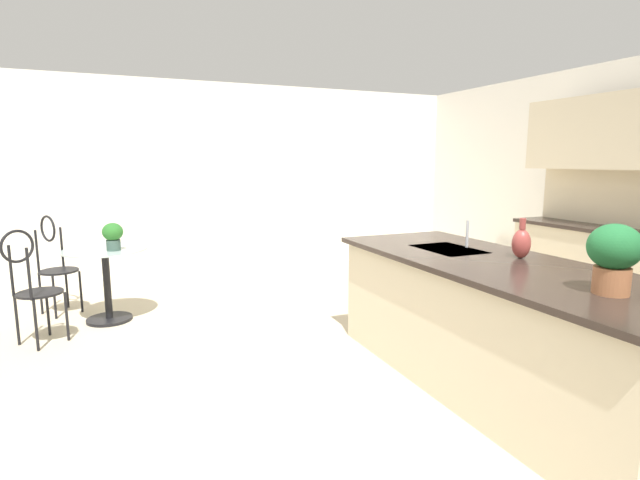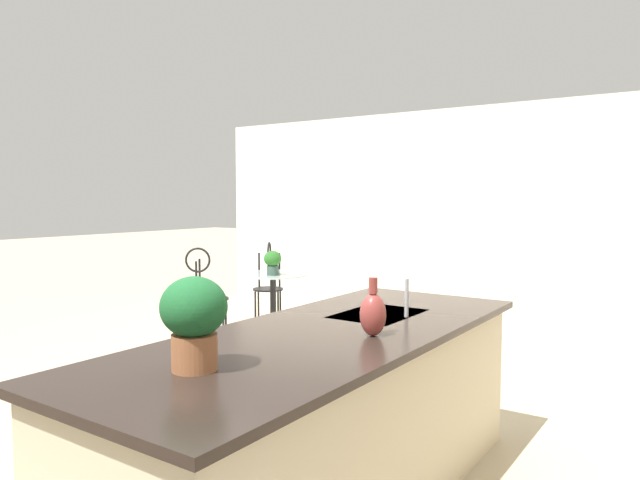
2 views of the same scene
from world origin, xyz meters
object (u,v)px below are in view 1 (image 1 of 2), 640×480
at_px(chair_near_window, 55,260).
at_px(vase_on_counter, 521,243).
at_px(potted_plant_counter_far, 614,254).
at_px(chair_by_island, 32,282).
at_px(potted_plant_on_table, 113,235).
at_px(bistro_table, 107,278).

height_order(chair_near_window, vase_on_counter, vase_on_counter).
relative_size(chair_near_window, potted_plant_counter_far, 2.81).
distance_m(chair_by_island, vase_on_counter, 4.02).
xyz_separation_m(chair_by_island, potted_plant_on_table, (-0.36, 0.67, 0.32)).
relative_size(chair_by_island, potted_plant_on_table, 3.83).
height_order(chair_by_island, vase_on_counter, vase_on_counter).
height_order(bistro_table, chair_by_island, chair_by_island).
bearing_deg(potted_plant_on_table, potted_plant_counter_far, 34.95).
distance_m(bistro_table, potted_plant_counter_far, 4.37).
relative_size(potted_plant_on_table, vase_on_counter, 0.94).
relative_size(bistro_table, chair_near_window, 0.77).
distance_m(bistro_table, chair_near_window, 0.73).
bearing_deg(potted_plant_counter_far, bistro_table, -144.96).
distance_m(chair_near_window, vase_on_counter, 4.56).
bearing_deg(bistro_table, chair_near_window, -136.35).
xyz_separation_m(bistro_table, chair_by_island, (0.47, -0.58, 0.13)).
bearing_deg(bistro_table, vase_on_counter, 46.47).
distance_m(chair_near_window, chair_by_island, 0.99).
relative_size(chair_near_window, potted_plant_on_table, 3.83).
xyz_separation_m(bistro_table, vase_on_counter, (2.63, 2.77, 0.58)).
relative_size(chair_by_island, vase_on_counter, 3.62).
bearing_deg(potted_plant_counter_far, chair_near_window, -143.73).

